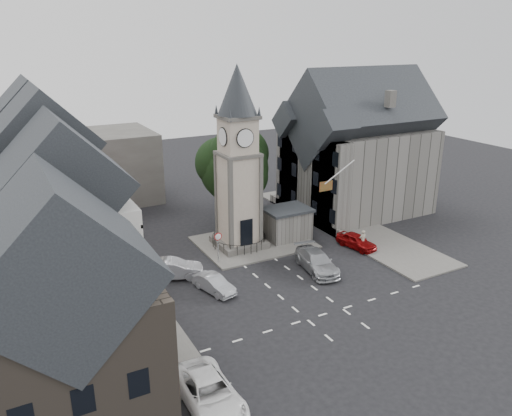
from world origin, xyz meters
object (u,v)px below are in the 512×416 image
car_east_red (356,241)px  pedestrian (362,240)px  car_west_blue (139,309)px  clock_tower (238,160)px  stone_shelter (287,223)px

car_east_red → pedestrian: size_ratio=2.11×
pedestrian → car_west_blue: bearing=7.6°
pedestrian → clock_tower: bearing=-29.8°
car_west_blue → car_east_red: size_ratio=0.92×
stone_shelter → car_west_blue: size_ratio=1.17×
clock_tower → pedestrian: bearing=-32.4°
car_east_red → clock_tower: bearing=139.3°
stone_shelter → pedestrian: (4.66, -5.50, -0.60)m
car_west_blue → car_east_red: 20.91m
car_west_blue → pedestrian: bearing=-65.7°
pedestrian → car_east_red: bearing=-70.5°
stone_shelter → car_west_blue: stone_shelter is taller
stone_shelter → pedestrian: 7.23m
clock_tower → pedestrian: 13.30m
stone_shelter → car_east_red: stone_shelter is taller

